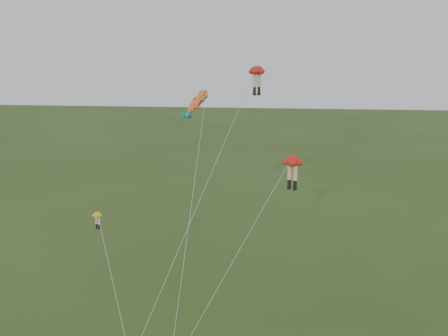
# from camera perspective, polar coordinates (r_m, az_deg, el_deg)

# --- Properties ---
(legs_kite_red_high) EXTENTS (8.76, 14.61, 19.41)m
(legs_kite_red_high) POSITION_cam_1_polar(r_m,az_deg,el_deg) (42.55, 3.59, 10.40)
(legs_kite_red_high) COLOR red
(legs_kite_red_high) RESTS_ON ground
(legs_kite_red_mid) EXTENTS (8.73, 8.97, 12.85)m
(legs_kite_red_mid) POSITION_cam_1_polar(r_m,az_deg,el_deg) (38.56, 7.73, 0.34)
(legs_kite_red_mid) COLOR red
(legs_kite_red_mid) RESTS_ON ground
(legs_kite_yellow) EXTENTS (5.05, 7.56, 8.88)m
(legs_kite_yellow) POSITION_cam_1_polar(r_m,az_deg,el_deg) (38.37, -13.99, -6.60)
(legs_kite_yellow) COLOR gold
(legs_kite_yellow) RESTS_ON ground
(fish_kite) EXTENTS (2.35, 15.32, 17.58)m
(fish_kite) POSITION_cam_1_polar(r_m,az_deg,el_deg) (43.32, -3.07, 7.43)
(fish_kite) COLOR yellow
(fish_kite) RESTS_ON ground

